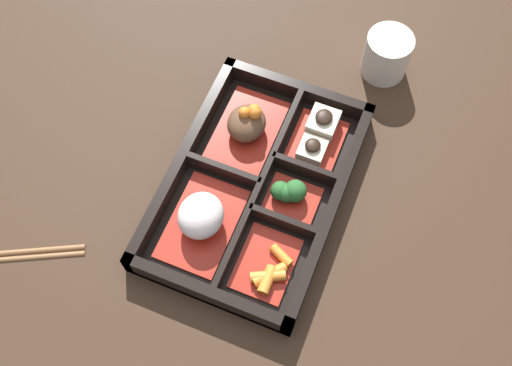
# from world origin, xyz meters

# --- Properties ---
(ground_plane) EXTENTS (3.00, 3.00, 0.00)m
(ground_plane) POSITION_xyz_m (0.00, 0.00, 0.00)
(ground_plane) COLOR #382619
(bento_base) EXTENTS (0.34, 0.23, 0.01)m
(bento_base) POSITION_xyz_m (0.00, 0.00, 0.01)
(bento_base) COLOR black
(bento_base) RESTS_ON ground_plane
(bento_rim) EXTENTS (0.34, 0.23, 0.04)m
(bento_rim) POSITION_xyz_m (0.00, -0.00, 0.02)
(bento_rim) COLOR black
(bento_rim) RESTS_ON ground_plane
(bowl_rice) EXTENTS (0.13, 0.08, 0.06)m
(bowl_rice) POSITION_xyz_m (-0.08, 0.05, 0.03)
(bowl_rice) COLOR maroon
(bowl_rice) RESTS_ON bento_base
(bowl_stew) EXTENTS (0.13, 0.08, 0.06)m
(bowl_stew) POSITION_xyz_m (0.08, 0.04, 0.03)
(bowl_stew) COLOR maroon
(bowl_stew) RESTS_ON bento_base
(bowl_carrots) EXTENTS (0.09, 0.07, 0.02)m
(bowl_carrots) POSITION_xyz_m (-0.10, -0.06, 0.02)
(bowl_carrots) COLOR maroon
(bowl_carrots) RESTS_ON bento_base
(bowl_greens) EXTENTS (0.06, 0.07, 0.04)m
(bowl_greens) POSITION_xyz_m (0.00, -0.05, 0.03)
(bowl_greens) COLOR maroon
(bowl_greens) RESTS_ON bento_base
(bowl_tofu) EXTENTS (0.09, 0.07, 0.04)m
(bowl_tofu) POSITION_xyz_m (0.10, -0.05, 0.02)
(bowl_tofu) COLOR maroon
(bowl_tofu) RESTS_ON bento_base
(tea_cup) EXTENTS (0.07, 0.07, 0.07)m
(tea_cup) POSITION_xyz_m (0.26, -0.10, 0.04)
(tea_cup) COLOR beige
(tea_cup) RESTS_ON ground_plane
(chopsticks) EXTENTS (0.11, 0.20, 0.01)m
(chopsticks) POSITION_xyz_m (-0.21, 0.27, 0.00)
(chopsticks) COLOR brown
(chopsticks) RESTS_ON ground_plane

